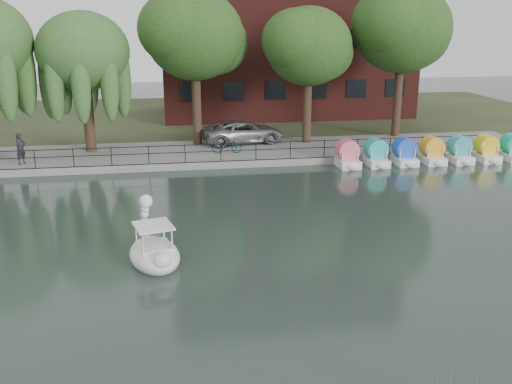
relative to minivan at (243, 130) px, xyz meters
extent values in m
plane|color=#384743|center=(-1.93, -17.79, -1.23)|extent=(120.00, 120.00, 0.00)
cube|color=gray|center=(-1.93, -1.79, -1.03)|extent=(40.00, 6.00, 0.40)
cube|color=gray|center=(-1.93, -4.74, -1.03)|extent=(40.00, 0.25, 0.40)
cube|color=#47512D|center=(-1.93, 12.21, -1.05)|extent=(60.00, 22.00, 0.36)
cylinder|color=black|center=(-1.93, -4.54, 0.12)|extent=(32.00, 0.04, 0.04)
cylinder|color=black|center=(-1.93, -4.54, -0.28)|extent=(32.00, 0.04, 0.04)
cylinder|color=black|center=(-1.93, -4.54, -0.33)|extent=(0.05, 0.05, 1.00)
cube|color=#4C1E16|center=(5.07, 12.21, 8.13)|extent=(20.00, 10.00, 18.00)
cylinder|color=#473323|center=(-9.43, -0.79, 1.07)|extent=(0.60, 0.60, 3.80)
ellipsoid|color=#4F7D39|center=(-9.43, -0.79, 5.06)|extent=(5.32, 5.32, 4.52)
cylinder|color=#473323|center=(-2.93, 0.21, 1.42)|extent=(0.60, 0.60, 4.50)
ellipsoid|color=#3C6024|center=(-2.93, 0.21, 5.87)|extent=(6.00, 6.00, 5.10)
cylinder|color=#473323|center=(4.07, -0.29, 1.19)|extent=(0.60, 0.60, 4.05)
ellipsoid|color=#3C6024|center=(4.07, -0.29, 5.20)|extent=(5.40, 5.40, 4.59)
cylinder|color=#473323|center=(10.57, 0.71, 1.53)|extent=(0.60, 0.60, 4.72)
ellipsoid|color=#3C6024|center=(10.57, 0.71, 6.20)|extent=(6.30, 6.30, 5.36)
imported|color=gray|center=(0.00, 0.00, 0.00)|extent=(3.69, 6.34, 1.66)
imported|color=gray|center=(-1.37, -2.71, -0.33)|extent=(0.75, 1.77, 1.00)
imported|color=black|center=(-12.81, -3.57, 0.16)|extent=(0.80, 0.86, 1.98)
ellipsoid|color=white|center=(-5.53, -17.33, -0.94)|extent=(2.25, 2.94, 0.58)
cube|color=white|center=(-5.51, -17.42, -0.65)|extent=(1.32, 1.39, 0.29)
cube|color=white|center=(-5.52, -17.37, 0.16)|extent=(1.50, 1.57, 0.06)
ellipsoid|color=white|center=(-5.25, -18.41, -0.70)|extent=(0.71, 0.61, 0.54)
sphere|color=white|center=(-5.75, -16.48, 0.76)|extent=(0.47, 0.47, 0.47)
cone|color=black|center=(-5.82, -16.18, 0.73)|extent=(0.25, 0.29, 0.19)
cylinder|color=yellow|center=(-5.79, -16.31, 0.74)|extent=(0.27, 0.16, 0.25)
cube|color=white|center=(5.19, -5.51, -1.01)|extent=(1.15, 1.70, 0.44)
cylinder|color=#F46783|center=(5.19, -5.41, -0.28)|extent=(0.90, 1.20, 0.90)
cube|color=white|center=(6.89, -5.51, -1.01)|extent=(1.15, 1.70, 0.44)
cylinder|color=#26B8B7|center=(6.89, -5.41, -0.28)|extent=(0.90, 1.20, 0.90)
cube|color=white|center=(8.59, -5.51, -1.01)|extent=(1.15, 1.70, 0.44)
cylinder|color=blue|center=(8.59, -5.41, -0.28)|extent=(0.90, 1.20, 0.90)
cube|color=white|center=(10.29, -5.51, -1.01)|extent=(1.15, 1.70, 0.44)
cylinder|color=#FFAA25|center=(10.29, -5.41, -0.28)|extent=(0.90, 1.20, 0.90)
cube|color=white|center=(11.99, -5.51, -1.01)|extent=(1.15, 1.70, 0.44)
cylinder|color=#37A2BD|center=(11.99, -5.41, -0.28)|extent=(0.90, 1.20, 0.90)
cube|color=white|center=(13.69, -5.51, -1.01)|extent=(1.15, 1.70, 0.44)
cylinder|color=yellow|center=(13.69, -5.41, -0.28)|extent=(0.90, 1.20, 0.90)
cube|color=white|center=(15.39, -5.51, -1.01)|extent=(1.15, 1.70, 0.44)
camera|label=1|loc=(-4.99, -35.70, 6.83)|focal=40.00mm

